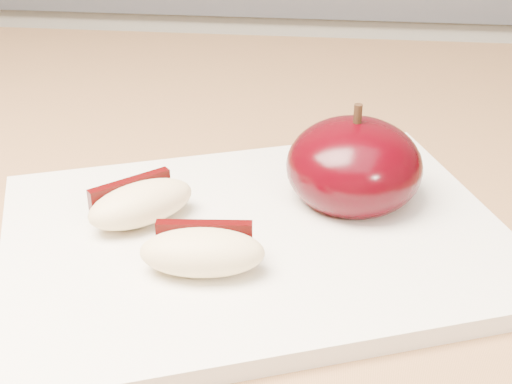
# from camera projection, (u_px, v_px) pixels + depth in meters

# --- Properties ---
(back_cabinet) EXTENTS (2.40, 0.62, 0.94)m
(back_cabinet) POSITION_uv_depth(u_px,v_px,m) (277.00, 203.00, 1.31)
(back_cabinet) COLOR silver
(back_cabinet) RESTS_ON ground
(cutting_board) EXTENTS (0.34, 0.29, 0.01)m
(cutting_board) POSITION_uv_depth(u_px,v_px,m) (256.00, 239.00, 0.41)
(cutting_board) COLOR silver
(cutting_board) RESTS_ON island_counter
(apple_half) EXTENTS (0.10, 0.10, 0.07)m
(apple_half) POSITION_uv_depth(u_px,v_px,m) (354.00, 166.00, 0.43)
(apple_half) COLOR black
(apple_half) RESTS_ON cutting_board
(apple_wedge_a) EXTENTS (0.07, 0.07, 0.02)m
(apple_wedge_a) POSITION_uv_depth(u_px,v_px,m) (140.00, 203.00, 0.41)
(apple_wedge_a) COLOR beige
(apple_wedge_a) RESTS_ON cutting_board
(apple_wedge_b) EXTENTS (0.07, 0.04, 0.02)m
(apple_wedge_b) POSITION_uv_depth(u_px,v_px,m) (203.00, 251.00, 0.37)
(apple_wedge_b) COLOR beige
(apple_wedge_b) RESTS_ON cutting_board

